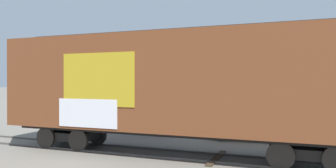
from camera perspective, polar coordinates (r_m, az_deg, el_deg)
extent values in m
plane|color=slate|center=(13.71, -4.19, -11.85)|extent=(260.00, 260.00, 0.00)
cube|color=#4C4742|center=(12.60, -0.11, -12.76)|extent=(59.96, 2.33, 0.08)
cube|color=#4C4742|center=(13.92, 2.08, -11.49)|extent=(59.96, 2.33, 0.08)
cube|color=#423323|center=(12.79, 8.40, -12.59)|extent=(0.33, 2.51, 0.07)
cube|color=brown|center=(12.94, 1.04, 0.35)|extent=(14.34, 3.50, 3.71)
cube|color=#2D2823|center=(13.09, 1.05, 9.02)|extent=(13.53, 0.90, 0.24)
cube|color=#B2931E|center=(12.74, -12.13, 0.76)|extent=(3.13, 0.15, 2.04)
cube|color=silver|center=(13.06, -13.85, -4.95)|extent=(2.63, 0.13, 1.10)
cube|color=black|center=(13.09, 1.04, -8.23)|extent=(14.01, 2.15, 0.20)
cube|color=black|center=(15.50, -16.29, -8.52)|extent=(2.15, 1.41, 0.36)
cylinder|color=black|center=(15.49, -20.45, -8.72)|extent=(0.92, 0.15, 0.92)
cylinder|color=black|center=(16.58, -17.12, -8.10)|extent=(0.92, 0.15, 0.92)
cylinder|color=black|center=(14.43, -15.33, -9.38)|extent=(0.92, 0.15, 0.92)
cylinder|color=black|center=(15.60, -12.15, -8.64)|extent=(0.92, 0.15, 0.92)
cube|color=black|center=(12.40, 23.06, -10.79)|extent=(2.15, 1.41, 0.36)
cylinder|color=black|center=(11.70, 18.93, -11.70)|extent=(0.92, 0.15, 0.92)
cylinder|color=black|center=(13.11, 19.18, -10.38)|extent=(0.92, 0.15, 0.92)
cylinder|color=black|center=(13.17, 26.71, -10.36)|extent=(0.92, 0.15, 0.92)
cube|color=slate|center=(81.76, 15.31, 1.38)|extent=(113.69, 31.02, 8.62)
cube|color=#8C725B|center=(75.12, 4.20, 6.04)|extent=(7.25, 5.18, 3.29)
cube|color=#8C725B|center=(80.82, -7.17, 5.28)|extent=(6.25, 4.30, 2.28)
cone|color=#193D23|center=(72.83, 24.65, 6.14)|extent=(1.60, 1.60, 3.21)
cone|color=#193D23|center=(72.36, 17.50, 6.47)|extent=(1.94, 1.94, 3.87)
cube|color=navy|center=(19.12, -4.25, -6.40)|extent=(4.74, 2.38, 0.65)
cube|color=#2D333D|center=(19.10, -4.50, -4.37)|extent=(2.54, 1.91, 0.71)
cylinder|color=black|center=(19.18, 1.07, -7.35)|extent=(0.66, 0.30, 0.64)
cylinder|color=black|center=(17.67, -1.33, -8.02)|extent=(0.66, 0.30, 0.64)
cylinder|color=black|center=(20.69, -6.74, -6.78)|extent=(0.66, 0.30, 0.64)
cylinder|color=black|center=(19.30, -9.54, -7.31)|extent=(0.66, 0.30, 0.64)
cube|color=silver|center=(17.10, 14.95, -7.11)|extent=(4.68, 1.83, 0.72)
cube|color=#2D333D|center=(17.03, 14.37, -4.95)|extent=(2.15, 1.61, 0.58)
cylinder|color=black|center=(17.96, 20.18, -7.91)|extent=(0.64, 0.23, 0.64)
cylinder|color=black|center=(16.31, 20.40, -8.75)|extent=(0.64, 0.23, 0.64)
cylinder|color=black|center=(18.12, 10.04, -7.81)|extent=(0.64, 0.23, 0.64)
cylinder|color=black|center=(16.49, 9.23, -8.63)|extent=(0.64, 0.23, 0.64)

